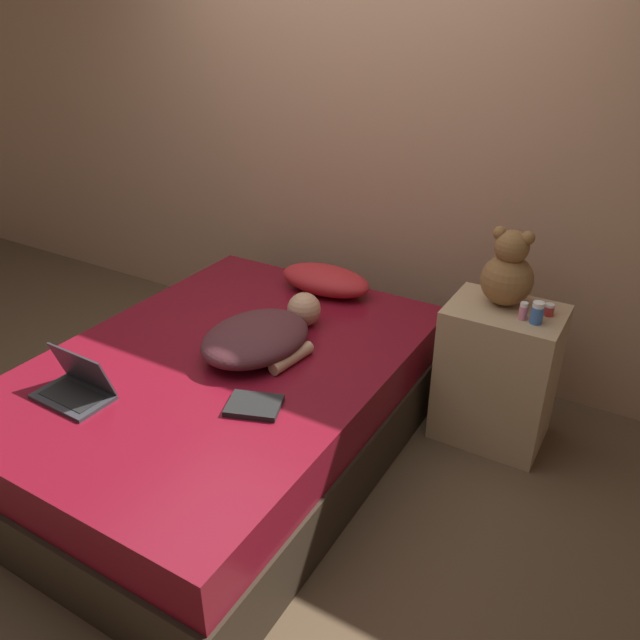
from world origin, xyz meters
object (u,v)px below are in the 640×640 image
object	(u,v)px
pillow	(325,280)
bottle_red	(549,310)
bottle_pink	(523,311)
bottle_blue	(537,313)
person_lying	(262,335)
laptop	(76,386)
teddy_bear	(508,272)
book	(254,405)

from	to	relation	value
pillow	bottle_red	distance (m)	1.21
bottle_pink	bottle_red	distance (m)	0.14
bottle_red	bottle_blue	distance (m)	0.11
pillow	bottle_pink	distance (m)	1.13
person_lying	pillow	bearing A→B (deg)	102.64
person_lying	bottle_red	size ratio (longest dim) A/B	13.10
laptop	teddy_bear	distance (m)	1.96
teddy_bear	bottle_pink	world-z (taller)	teddy_bear
book	person_lying	bearing A→B (deg)	120.97
pillow	teddy_bear	distance (m)	1.03
laptop	bottle_pink	bearing A→B (deg)	41.72
bottle_red	book	bearing A→B (deg)	-130.41
teddy_bear	bottle_pink	xyz separation A→B (m)	(0.12, -0.12, -0.12)
teddy_bear	bottle_red	xyz separation A→B (m)	(0.21, -0.02, -0.13)
laptop	book	world-z (taller)	laptop
pillow	laptop	bearing A→B (deg)	-105.22
laptop	bottle_blue	size ratio (longest dim) A/B	3.21
pillow	person_lying	distance (m)	0.70
pillow	book	distance (m)	1.14
book	laptop	bearing A→B (deg)	-155.99
laptop	book	bearing A→B (deg)	25.49
person_lying	bottle_red	distance (m)	1.32
person_lying	book	xyz separation A→B (m)	(0.24, -0.40, -0.07)
person_lying	bottle_pink	world-z (taller)	bottle_pink
pillow	book	xyz separation A→B (m)	(0.30, -1.10, -0.06)
person_lying	bottle_pink	size ratio (longest dim) A/B	9.02
person_lying	bottle_blue	world-z (taller)	bottle_blue
pillow	book	bearing A→B (deg)	-74.49
pillow	person_lying	size ratio (longest dim) A/B	0.72
teddy_bear	bottle_pink	bearing A→B (deg)	-44.49
bottle_red	bottle_blue	size ratio (longest dim) A/B	0.56
laptop	book	size ratio (longest dim) A/B	1.27
bottle_red	bottle_blue	bearing A→B (deg)	-106.62
laptop	bottle_pink	xyz separation A→B (m)	(1.49, 1.26, 0.18)
bottle_pink	person_lying	bearing A→B (deg)	-152.07
teddy_bear	book	distance (m)	1.31
bottle_pink	bottle_red	xyz separation A→B (m)	(0.09, 0.10, -0.01)
pillow	teddy_bear	world-z (taller)	teddy_bear
laptop	bottle_pink	world-z (taller)	bottle_pink
person_lying	bottle_pink	bearing A→B (deg)	35.36
bottle_pink	bottle_red	size ratio (longest dim) A/B	1.45
bottle_blue	book	bearing A→B (deg)	-132.38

